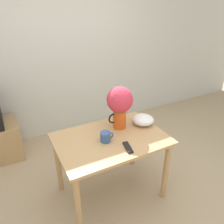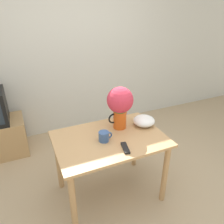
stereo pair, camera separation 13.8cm
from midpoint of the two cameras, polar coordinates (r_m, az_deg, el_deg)
The scene contains 7 objects.
ground_plane at distance 2.64m, azimuth 4.60°, elevation -22.78°, with size 12.00×12.00×0.00m, color tan.
wall_back at distance 3.56m, azimuth -9.57°, elevation 14.90°, with size 8.00×0.05×2.60m.
table at distance 2.32m, azimuth 1.13°, elevation -9.35°, with size 1.12×0.77×0.76m.
flower_vase at distance 2.30m, azimuth 3.83°, elevation 2.16°, with size 0.28×0.28×0.47m.
coffee_mug at distance 2.17m, azimuth -0.24°, elevation -6.43°, with size 0.14×0.10×0.10m.
white_bowl at distance 2.48m, azimuth 9.93°, elevation -2.28°, with size 0.24×0.24×0.11m.
remote_control at distance 2.10m, azimuth 5.42°, elevation -9.35°, with size 0.09×0.18×0.02m.
Camera 2 is at (-0.81, -1.52, 2.00)m, focal length 35.00 mm.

